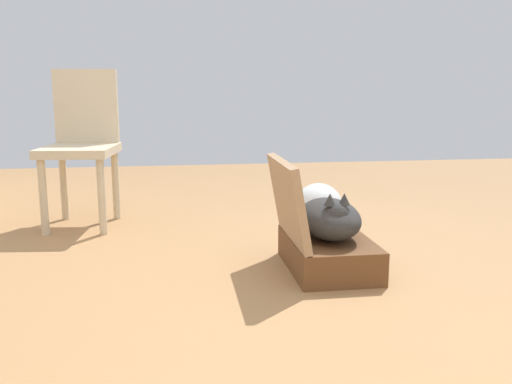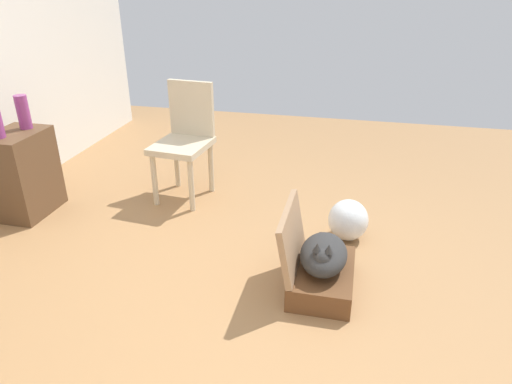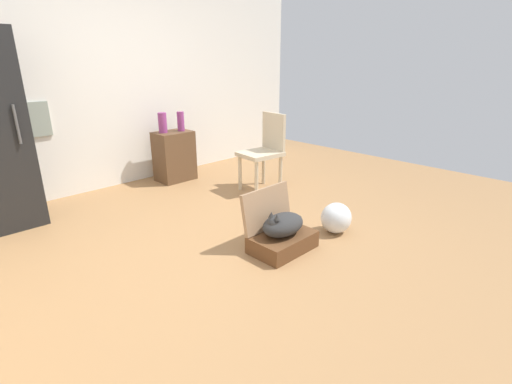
% 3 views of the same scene
% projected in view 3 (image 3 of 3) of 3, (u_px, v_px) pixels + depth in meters
% --- Properties ---
extents(ground_plane, '(7.68, 7.68, 0.00)m').
position_uv_depth(ground_plane, '(223.00, 240.00, 3.48)').
color(ground_plane, '#9E7247').
rests_on(ground_plane, ground).
extents(wall_back, '(6.40, 0.15, 2.60)m').
position_uv_depth(wall_back, '(98.00, 82.00, 4.55)').
color(wall_back, silver).
rests_on(wall_back, ground).
extents(suitcase_base, '(0.55, 0.37, 0.15)m').
position_uv_depth(suitcase_base, '(283.00, 242.00, 3.27)').
color(suitcase_base, brown).
rests_on(suitcase_base, ground).
extents(suitcase_lid, '(0.55, 0.10, 0.37)m').
position_uv_depth(suitcase_lid, '(267.00, 208.00, 3.31)').
color(suitcase_lid, '#9B7756').
rests_on(suitcase_lid, suitcase_base).
extents(cat, '(0.49, 0.28, 0.23)m').
position_uv_depth(cat, '(282.00, 224.00, 3.21)').
color(cat, '#2D2D2D').
rests_on(cat, suitcase_base).
extents(plastic_bag_white, '(0.30, 0.28, 0.29)m').
position_uv_depth(plastic_bag_white, '(336.00, 218.00, 3.58)').
color(plastic_bag_white, silver).
rests_on(plastic_bag_white, ground).
extents(side_table, '(0.48, 0.35, 0.66)m').
position_uv_depth(side_table, '(174.00, 156.00, 5.08)').
color(side_table, brown).
rests_on(side_table, ground).
extents(vase_tall, '(0.11, 0.11, 0.26)m').
position_uv_depth(vase_tall, '(163.00, 123.00, 4.87)').
color(vase_tall, '#8C387A').
rests_on(vase_tall, side_table).
extents(vase_short, '(0.09, 0.09, 0.25)m').
position_uv_depth(vase_short, '(181.00, 121.00, 4.99)').
color(vase_short, '#8C387A').
rests_on(vase_short, side_table).
extents(chair, '(0.52, 0.46, 0.94)m').
position_uv_depth(chair, '(265.00, 149.00, 4.66)').
color(chair, beige).
rests_on(chair, ground).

